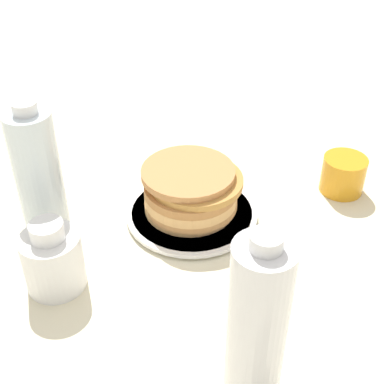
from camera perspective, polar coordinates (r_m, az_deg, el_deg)
ground_plane at (r=0.98m, az=0.43°, el=-1.85°), size 4.00×4.00×0.00m
plate at (r=0.96m, az=-0.00°, el=-2.27°), size 0.23×0.23×0.01m
pancake_stack at (r=0.93m, az=-0.03°, el=0.01°), size 0.18×0.17×0.09m
juice_glass at (r=1.05m, az=15.83°, el=1.81°), size 0.08×0.08×0.07m
cream_jug at (r=0.83m, az=-14.63°, el=-6.95°), size 0.09×0.09×0.12m
water_bottle_near at (r=0.64m, az=7.00°, el=-13.63°), size 0.07×0.07×0.25m
water_bottle_mid at (r=0.88m, az=-16.01°, el=1.42°), size 0.07×0.07×0.25m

